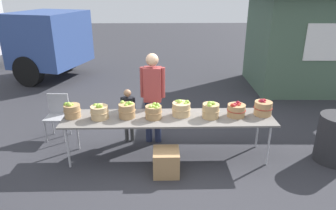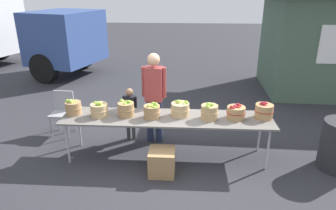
% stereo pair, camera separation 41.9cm
% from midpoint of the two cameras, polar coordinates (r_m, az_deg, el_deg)
% --- Properties ---
extents(ground_plane, '(40.00, 40.00, 0.00)m').
position_cam_midpoint_polar(ground_plane, '(5.46, 2.04, -9.54)').
color(ground_plane, '#2D2D33').
extents(market_table, '(3.50, 0.76, 0.75)m').
position_cam_midpoint_polar(market_table, '(5.12, 2.14, -2.63)').
color(market_table, slate).
rests_on(market_table, ground).
extents(apple_basket_green_0, '(0.28, 0.28, 0.27)m').
position_cam_midpoint_polar(apple_basket_green_0, '(5.37, -15.10, -0.47)').
color(apple_basket_green_0, '#A87F51').
rests_on(apple_basket_green_0, market_table).
extents(apple_basket_green_1, '(0.30, 0.30, 0.27)m').
position_cam_midpoint_polar(apple_basket_green_1, '(5.19, -10.43, -0.86)').
color(apple_basket_green_1, tan).
rests_on(apple_basket_green_1, market_table).
extents(apple_basket_green_2, '(0.29, 0.29, 0.28)m').
position_cam_midpoint_polar(apple_basket_green_2, '(5.13, -5.49, -0.71)').
color(apple_basket_green_2, '#A87F51').
rests_on(apple_basket_green_2, market_table).
extents(apple_basket_green_3, '(0.29, 0.29, 0.26)m').
position_cam_midpoint_polar(apple_basket_green_3, '(5.04, -0.61, -1.16)').
color(apple_basket_green_3, '#A87F51').
rests_on(apple_basket_green_3, market_table).
extents(apple_basket_green_4, '(0.32, 0.32, 0.28)m').
position_cam_midpoint_polar(apple_basket_green_4, '(5.14, 4.62, -0.73)').
color(apple_basket_green_4, tan).
rests_on(apple_basket_green_4, market_table).
extents(apple_basket_green_5, '(0.29, 0.29, 0.30)m').
position_cam_midpoint_polar(apple_basket_green_5, '(5.07, 10.06, -1.22)').
color(apple_basket_green_5, tan).
rests_on(apple_basket_green_5, market_table).
extents(apple_basket_red_0, '(0.32, 0.32, 0.26)m').
position_cam_midpoint_polar(apple_basket_red_0, '(5.19, 14.78, -1.30)').
color(apple_basket_red_0, '#A87F51').
rests_on(apple_basket_red_0, market_table).
extents(apple_basket_red_1, '(0.31, 0.31, 0.28)m').
position_cam_midpoint_polar(apple_basket_red_1, '(5.34, 19.56, -1.04)').
color(apple_basket_red_1, '#A87F51').
rests_on(apple_basket_red_1, market_table).
extents(vendor_adult, '(0.45, 0.25, 1.70)m').
position_cam_midpoint_polar(vendor_adult, '(5.56, -0.45, 2.52)').
color(vendor_adult, '#262D4C').
rests_on(vendor_adult, ground).
extents(child_customer, '(0.27, 0.15, 1.04)m').
position_cam_midpoint_polar(child_customer, '(5.78, -4.99, -0.96)').
color(child_customer, '#3F3F3F').
rests_on(child_customer, ground).
extents(food_kiosk, '(3.58, 3.00, 2.74)m').
position_cam_midpoint_polar(food_kiosk, '(9.58, 28.43, 10.39)').
color(food_kiosk, '#47604C').
rests_on(food_kiosk, ground).
extents(folding_chair, '(0.42, 0.42, 0.86)m').
position_cam_midpoint_polar(folding_chair, '(6.35, -17.20, -0.79)').
color(folding_chair, '#99999E').
rests_on(folding_chair, ground).
extents(produce_crate, '(0.41, 0.41, 0.41)m').
position_cam_midpoint_polar(produce_crate, '(4.91, 1.34, -10.57)').
color(produce_crate, '#A87F51').
rests_on(produce_crate, ground).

